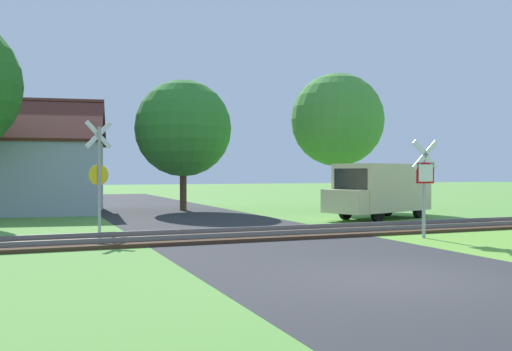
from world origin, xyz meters
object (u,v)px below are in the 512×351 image
(tree_center, at_px, (183,128))
(stop_sign_near, at_px, (425,181))
(house, at_px, (28,173))
(mail_truck, at_px, (380,189))
(crossing_sign_far, at_px, (99,170))
(tree_right, at_px, (337,120))

(tree_center, bearing_deg, stop_sign_near, -76.36)
(house, relative_size, mail_truck, 1.48)
(house, bearing_deg, tree_center, 1.74)
(house, distance_m, mail_truck, 16.09)
(tree_center, relative_size, mail_truck, 1.24)
(crossing_sign_far, height_order, tree_right, tree_right)
(tree_center, bearing_deg, mail_truck, -52.92)
(mail_truck, bearing_deg, house, 35.52)
(crossing_sign_far, bearing_deg, tree_right, 13.44)
(tree_right, bearing_deg, house, 168.01)
(stop_sign_near, relative_size, mail_truck, 0.54)
(tree_center, relative_size, tree_right, 0.93)
(mail_truck, bearing_deg, crossing_sign_far, 76.63)
(house, xyz_separation_m, mail_truck, (13.32, -9.00, -0.61))
(stop_sign_near, height_order, crossing_sign_far, crossing_sign_far)
(crossing_sign_far, relative_size, tree_right, 0.50)
(house, relative_size, tree_center, 1.19)
(stop_sign_near, xyz_separation_m, tree_center, (-3.46, 14.27, 2.43))
(house, height_order, mail_truck, house)
(house, distance_m, tree_right, 15.27)
(stop_sign_near, bearing_deg, tree_right, -108.18)
(tree_right, bearing_deg, mail_truck, -103.19)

